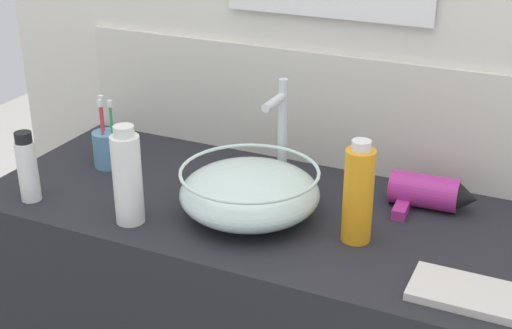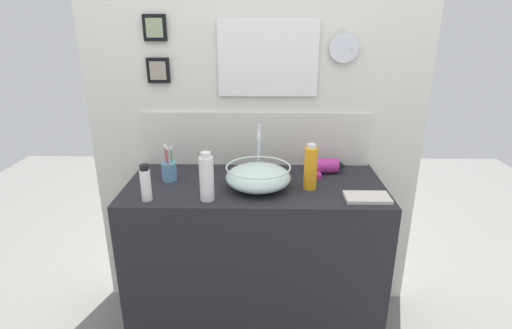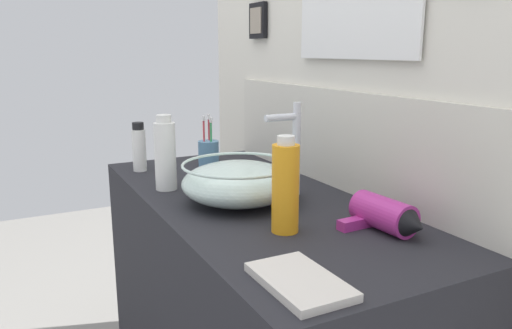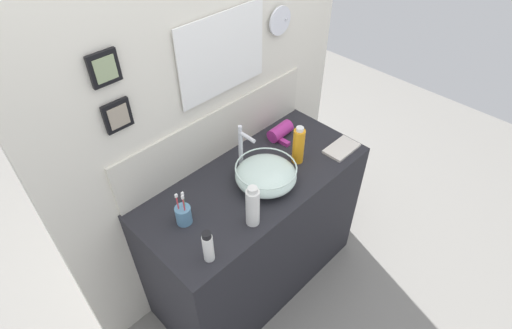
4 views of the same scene
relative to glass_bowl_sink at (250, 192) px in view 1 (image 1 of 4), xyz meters
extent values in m
cube|color=silver|center=(-0.02, 0.37, 0.26)|extent=(1.84, 0.06, 2.44)
cube|color=beige|center=(-0.02, 0.34, 0.09)|extent=(1.25, 0.02, 0.30)
ellipsoid|color=silver|center=(0.00, 0.00, 0.00)|extent=(0.31, 0.31, 0.11)
torus|color=silver|center=(0.00, 0.00, 0.05)|extent=(0.31, 0.31, 0.01)
torus|color=#B2B7BC|center=(0.00, 0.00, -0.06)|extent=(0.12, 0.12, 0.01)
cylinder|color=silver|center=(0.00, 0.18, 0.06)|extent=(0.02, 0.02, 0.24)
cylinder|color=silver|center=(0.00, 0.13, 0.17)|extent=(0.02, 0.10, 0.02)
cylinder|color=silver|center=(0.00, 0.18, 0.19)|extent=(0.02, 0.02, 0.03)
cylinder|color=#B22D8C|center=(0.34, 0.21, -0.02)|extent=(0.16, 0.09, 0.08)
cone|color=black|center=(0.44, 0.22, -0.02)|extent=(0.05, 0.07, 0.07)
cube|color=#B22D8C|center=(0.31, 0.16, -0.05)|extent=(0.03, 0.09, 0.02)
cylinder|color=#598CB2|center=(-0.45, 0.09, -0.01)|extent=(0.07, 0.07, 0.09)
cylinder|color=green|center=(-0.43, 0.10, 0.02)|extent=(0.01, 0.01, 0.16)
cube|color=white|center=(-0.43, 0.10, 0.11)|extent=(0.01, 0.01, 0.02)
cylinder|color=#D83F4C|center=(-0.46, 0.10, 0.03)|extent=(0.01, 0.01, 0.16)
cube|color=white|center=(-0.46, 0.10, 0.12)|extent=(0.01, 0.01, 0.02)
cylinder|color=#D83F4C|center=(-0.45, 0.08, 0.03)|extent=(0.01, 0.01, 0.16)
cube|color=white|center=(-0.45, 0.08, 0.12)|extent=(0.01, 0.01, 0.02)
cylinder|color=white|center=(-0.50, -0.15, 0.01)|extent=(0.05, 0.05, 0.14)
cylinder|color=black|center=(-0.50, -0.15, 0.10)|extent=(0.04, 0.04, 0.02)
cylinder|color=orange|center=(0.25, 0.00, 0.04)|extent=(0.06, 0.06, 0.20)
cylinder|color=silver|center=(0.25, 0.00, 0.16)|extent=(0.04, 0.04, 0.02)
cylinder|color=white|center=(-0.23, -0.14, 0.04)|extent=(0.06, 0.06, 0.20)
cylinder|color=silver|center=(-0.23, -0.14, 0.15)|extent=(0.04, 0.04, 0.02)
cube|color=silver|center=(0.50, -0.12, -0.05)|extent=(0.20, 0.12, 0.02)
camera|label=1|loc=(0.61, -1.28, 0.70)|focal=50.00mm
camera|label=2|loc=(0.02, -1.77, 0.71)|focal=28.00mm
camera|label=3|loc=(1.19, -0.56, 0.35)|focal=35.00mm
camera|label=4|loc=(-1.07, -0.99, 1.38)|focal=28.00mm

